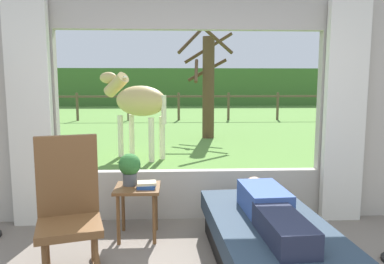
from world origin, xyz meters
name	(u,v)px	position (x,y,z in m)	size (l,w,h in m)	color
back_wall_with_window	(190,109)	(0.00, 2.26, 1.25)	(5.20, 0.12, 2.55)	#ADA599
curtain_panel_left	(30,115)	(-1.69, 2.12, 1.20)	(0.44, 0.10, 2.40)	silver
curtain_panel_right	(345,114)	(1.69, 2.12, 1.20)	(0.44, 0.10, 2.40)	silver
outdoor_pasture_lawn	(179,120)	(0.00, 13.16, 0.01)	(36.00, 21.68, 0.02)	#568438
distant_hill_ridge	(177,87)	(0.00, 23.00, 1.20)	(36.00, 2.00, 2.40)	#426E2E
recliner_sofa	(267,241)	(0.60, 1.08, 0.22)	(1.00, 1.75, 0.42)	black
reclining_person	(270,208)	(0.60, 1.03, 0.52)	(0.38, 1.44, 0.22)	#334C8C
rocking_chair	(69,209)	(-1.02, 1.02, 0.55)	(0.63, 0.78, 1.12)	brown
side_table	(138,196)	(-0.54, 1.72, 0.43)	(0.44, 0.44, 0.52)	brown
potted_plant	(130,167)	(-0.62, 1.78, 0.70)	(0.22, 0.22, 0.32)	#4C5156
book_stack	(146,185)	(-0.45, 1.66, 0.55)	(0.20, 0.17, 0.06)	#23478C
horse	(137,102)	(-0.91, 5.64, 1.16)	(1.63, 1.40, 1.73)	tan
pasture_tree	(208,82)	(0.73, 8.29, 1.54)	(1.57, 1.46, 3.24)	#4C3823
pasture_fence_line	(179,102)	(0.00, 13.04, 0.74)	(16.10, 0.10, 1.10)	brown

